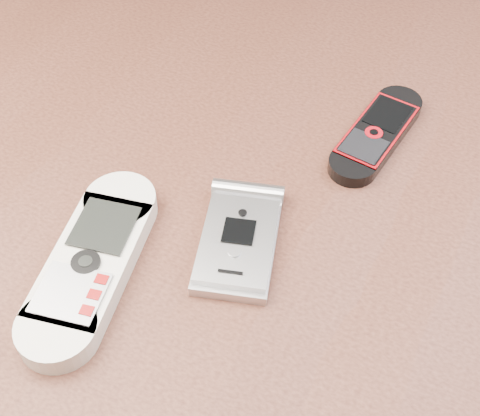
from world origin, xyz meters
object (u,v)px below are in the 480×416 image
table (235,290)px  motorola_razr (238,240)px  nokia_black_red (377,133)px  nokia_white (91,262)px

table → motorola_razr: (0.02, -0.03, 0.11)m
table → nokia_black_red: bearing=61.0°
nokia_white → nokia_black_red: bearing=46.3°
nokia_black_red → motorola_razr: motorola_razr is taller
table → motorola_razr: motorola_razr is taller
motorola_razr → nokia_white: bearing=-159.6°
table → nokia_black_red: nokia_black_red is taller
motorola_razr → table: bearing=104.8°
nokia_black_red → table: bearing=-111.9°
nokia_white → nokia_black_red: nokia_white is taller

